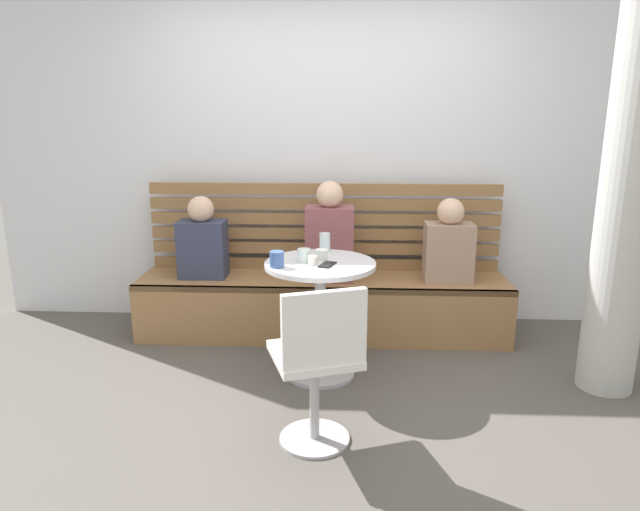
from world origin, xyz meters
TOP-DOWN VIEW (x-y plane):
  - ground at (0.00, 0.00)m, footprint 8.00×8.00m
  - back_wall at (0.00, 1.64)m, footprint 5.20×0.10m
  - concrete_pillar at (1.75, 0.45)m, footprint 0.32×0.32m
  - booth_bench at (0.00, 1.20)m, footprint 2.70×0.52m
  - booth_backrest at (0.00, 1.44)m, footprint 2.65×0.04m
  - cafe_table at (0.01, 0.54)m, footprint 0.68×0.68m
  - white_chair at (0.04, -0.27)m, footprint 0.51×0.51m
  - person_adult at (0.05, 1.17)m, footprint 0.34×0.22m
  - person_child_left at (0.90, 1.18)m, footprint 0.34×0.22m
  - person_child_middle at (-0.88, 1.20)m, footprint 0.34×0.22m
  - cup_espresso_small at (-0.03, 0.48)m, footprint 0.06×0.06m
  - cup_ceramic_white at (0.02, 0.57)m, footprint 0.08×0.08m
  - cup_glass_tall at (0.03, 0.82)m, footprint 0.07×0.07m
  - cup_glass_short at (-0.09, 0.55)m, footprint 0.08×0.08m
  - cup_mug_blue at (-0.24, 0.41)m, footprint 0.08×0.08m
  - phone_on_table at (0.06, 0.47)m, footprint 0.11×0.16m

SIDE VIEW (x-z plane):
  - ground at x=0.00m, z-range 0.00..0.00m
  - booth_bench at x=0.00m, z-range 0.00..0.44m
  - white_chair at x=0.04m, z-range 0.04..0.89m
  - cafe_table at x=0.01m, z-range 0.15..0.89m
  - person_child_middle at x=-0.88m, z-range 0.40..1.00m
  - person_child_left at x=0.90m, z-range 0.40..1.00m
  - phone_on_table at x=0.06m, z-range 0.74..0.75m
  - person_adult at x=0.05m, z-range 0.40..1.12m
  - cup_espresso_small at x=-0.03m, z-range 0.74..0.79m
  - cup_ceramic_white at x=0.02m, z-range 0.74..0.81m
  - booth_backrest at x=0.00m, z-range 0.44..1.11m
  - cup_glass_short at x=-0.09m, z-range 0.74..0.82m
  - cup_mug_blue at x=-0.24m, z-range 0.74..0.83m
  - cup_glass_tall at x=0.03m, z-range 0.74..0.86m
  - concrete_pillar at x=1.75m, z-range 0.00..2.80m
  - back_wall at x=0.00m, z-range 0.00..2.90m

